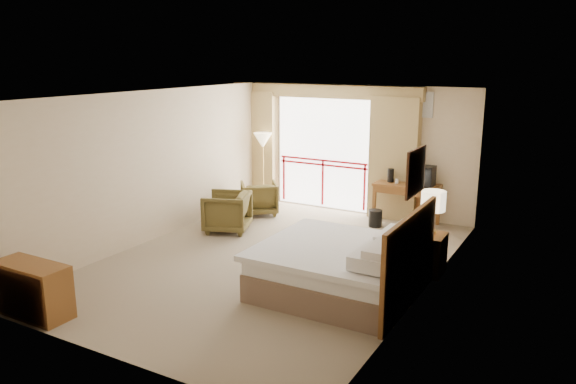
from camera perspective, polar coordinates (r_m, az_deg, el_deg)
The scene contains 29 objects.
floor at distance 9.30m, azimuth -1.48°, elevation -6.98°, with size 7.00×7.00×0.00m, color #83735B.
ceiling at distance 8.72m, azimuth -1.59°, elevation 9.86°, with size 7.00×7.00×0.00m, color white.
wall_back at distance 11.99m, azimuth 7.12°, elevation 4.31°, with size 5.00×5.00×0.00m, color beige.
wall_front at distance 6.28m, azimuth -18.24°, elevation -4.91°, with size 5.00×5.00×0.00m, color beige.
wall_left at distance 10.40m, azimuth -13.45°, elevation 2.60°, with size 7.00×7.00×0.00m, color beige.
wall_right at distance 7.95m, azimuth 14.11°, elevation -0.78°, with size 7.00×7.00×0.00m, color beige.
balcony_door at distance 12.32m, azimuth 3.62°, elevation 3.93°, with size 2.40×2.40×0.00m, color white.
balcony_railing at distance 12.38m, azimuth 3.56°, elevation 2.14°, with size 2.09×0.03×1.02m.
curtain_left at distance 13.00m, azimuth -3.20°, elevation 4.67°, with size 1.00×0.26×2.50m, color #997E4D.
curtain_right at distance 11.58m, azimuth 10.72°, elevation 3.34°, with size 1.00×0.26×2.50m, color #997E4D.
valance at distance 12.08m, azimuth 3.51°, elevation 10.18°, with size 4.40×0.22×0.28m, color #997E4D.
hvac_vent at distance 11.42m, azimuth 13.32°, elevation 8.64°, with size 0.50×0.04×0.50m, color silver.
bed at distance 8.02m, azimuth 5.56°, elevation -7.60°, with size 2.13×2.06×0.97m.
headboard at distance 7.62m, azimuth 12.28°, elevation -6.84°, with size 0.06×2.10×1.30m, color brown.
framed_art at distance 7.29m, azimuth 12.84°, elevation 2.02°, with size 0.04×0.72×0.60m.
nightstand at distance 8.94m, azimuth 14.16°, elevation -6.13°, with size 0.44×0.52×0.63m, color brown.
table_lamp at distance 8.75m, azimuth 14.56°, elevation -0.96°, with size 0.37×0.37×0.65m.
phone at distance 8.70m, azimuth 13.71°, elevation -4.21°, with size 0.16×0.13×0.07m, color black.
desk at distance 11.39m, azimuth 12.06°, elevation -0.03°, with size 1.26×0.61×0.82m.
tv at distance 11.17m, azimuth 13.53°, elevation 1.60°, with size 0.44×0.35×0.40m.
coffee_maker at distance 11.38m, azimuth 10.38°, elevation 1.66°, with size 0.13×0.13×0.27m, color black.
cup at distance 11.31m, azimuth 10.99°, elevation 1.08°, with size 0.06×0.06×0.09m, color white.
wastebasket at distance 11.19m, azimuth 8.86°, elevation -2.65°, with size 0.27×0.27×0.33m, color black.
armchair_far at distance 12.00m, azimuth -2.92°, elevation -2.21°, with size 0.74×0.76×0.69m, color #473B1B.
armchair_near at distance 10.89m, azimuth -6.17°, elevation -3.93°, with size 0.81×0.83×0.76m, color #473B1B.
side_table at distance 11.34m, azimuth -6.54°, elevation -1.38°, with size 0.47×0.47×0.51m.
book at distance 11.30m, azimuth -6.56°, elevation -0.57°, with size 0.16×0.21×0.02m, color white.
floor_lamp at distance 12.50m, azimuth -2.56°, elevation 4.99°, with size 0.41×0.41×1.62m.
dresser at distance 8.02m, azimuth -24.54°, elevation -9.02°, with size 1.06×0.45×0.71m.
Camera 1 is at (4.48, -7.46, 3.28)m, focal length 35.00 mm.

